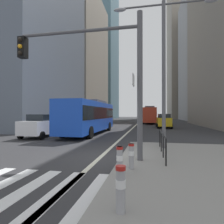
{
  "coord_description": "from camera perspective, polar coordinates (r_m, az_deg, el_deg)",
  "views": [
    {
      "loc": [
        2.21,
        -8.58,
        2.03
      ],
      "look_at": [
        -6.24,
        34.87,
        2.34
      ],
      "focal_mm": 30.56,
      "sensor_mm": 36.0,
      "label": 1
    }
  ],
  "objects": [
    {
      "name": "ground_plane",
      "position": [
        28.74,
        6.59,
        -4.45
      ],
      "size": [
        160.0,
        160.0,
        0.0
      ],
      "primitive_type": "plane",
      "color": "#303033"
    },
    {
      "name": "crosswalk_stripes",
      "position": [
        5.95,
        -24.05,
        -20.29
      ],
      "size": [
        5.85,
        3.2,
        0.01
      ],
      "color": "silver",
      "rests_on": "ground"
    },
    {
      "name": "lane_centre_line",
      "position": [
        38.7,
        7.73,
        -3.39
      ],
      "size": [
        0.2,
        80.0,
        0.01
      ],
      "primitive_type": "cube",
      "color": "beige",
      "rests_on": "ground"
    },
    {
      "name": "office_tower_left_near",
      "position": [
        35.05,
        -25.05,
        27.92
      ],
      "size": [
        12.78,
        17.67,
        37.28
      ],
      "primitive_type": "cube",
      "color": "slate",
      "rests_on": "ground"
    },
    {
      "name": "office_tower_left_mid",
      "position": [
        52.64,
        -10.03,
        15.32
      ],
      "size": [
        11.38,
        21.09,
        32.56
      ],
      "primitive_type": "cube",
      "color": "gray",
      "rests_on": "ground"
    },
    {
      "name": "office_tower_left_far",
      "position": [
        78.65,
        -3.04,
        17.15
      ],
      "size": [
        10.75,
        18.03,
        51.48
      ],
      "primitive_type": "cube",
      "color": "slate",
      "rests_on": "ground"
    },
    {
      "name": "office_tower_right_mid",
      "position": [
        61.2,
        25.48,
        15.02
      ],
      "size": [
        10.06,
        21.75,
        36.52
      ],
      "primitive_type": "cube",
      "color": "#9E9EA3",
      "rests_on": "ground"
    },
    {
      "name": "office_tower_right_far",
      "position": [
        85.93,
        21.34,
        16.82
      ],
      "size": [
        13.56,
        19.94,
        54.84
      ],
      "primitive_type": "cube",
      "color": "gray",
      "rests_on": "ground"
    },
    {
      "name": "city_bus_blue_oncoming",
      "position": [
        19.11,
        -6.66,
        -0.98
      ],
      "size": [
        2.76,
        11.07,
        3.4
      ],
      "color": "blue",
      "rests_on": "ground"
    },
    {
      "name": "sedan_white_oncoming",
      "position": [
        17.4,
        -20.39,
        -3.8
      ],
      "size": [
        2.14,
        4.35,
        1.94
      ],
      "color": "silver",
      "rests_on": "ground"
    },
    {
      "name": "city_bus_red_receding",
      "position": [
        39.8,
        11.33,
        -0.67
      ],
      "size": [
        2.89,
        11.31,
        3.4
      ],
      "color": "red",
      "rests_on": "ground"
    },
    {
      "name": "car_oncoming_mid",
      "position": [
        34.79,
        -3.3,
        -2.11
      ],
      "size": [
        2.13,
        4.41,
        1.94
      ],
      "color": "maroon",
      "rests_on": "ground"
    },
    {
      "name": "car_receding_near",
      "position": [
        28.58,
        15.47,
        -2.47
      ],
      "size": [
        2.15,
        4.09,
        1.94
      ],
      "color": "#232838",
      "rests_on": "ground"
    },
    {
      "name": "car_receding_far",
      "position": [
        27.59,
        15.22,
        -2.54
      ],
      "size": [
        2.08,
        4.43,
        1.94
      ],
      "color": "gold",
      "rests_on": "ground"
    },
    {
      "name": "traffic_signal_gantry",
      "position": [
        8.27,
        -4.82,
        13.96
      ],
      "size": [
        5.57,
        0.65,
        6.0
      ],
      "color": "#515156",
      "rests_on": "median_island"
    },
    {
      "name": "street_lamp_post",
      "position": [
        11.15,
        15.22,
        16.58
      ],
      "size": [
        5.5,
        0.32,
        8.0
      ],
      "color": "#56565B",
      "rests_on": "median_island"
    },
    {
      "name": "bollard_front",
      "position": [
        3.88,
        2.61,
        -21.4
      ],
      "size": [
        0.2,
        0.2,
        0.89
      ],
      "color": "#99999E",
      "rests_on": "median_island"
    },
    {
      "name": "bollard_left",
      "position": [
        5.84,
        2.3,
        -14.14
      ],
      "size": [
        0.2,
        0.2,
        0.89
      ],
      "color": "#99999E",
      "rests_on": "median_island"
    },
    {
      "name": "bollard_right",
      "position": [
        6.63,
        5.78,
        -12.63
      ],
      "size": [
        0.2,
        0.2,
        0.86
      ],
      "color": "#99999E",
      "rests_on": "median_island"
    },
    {
      "name": "pedestrian_railing",
      "position": [
        9.11,
        14.79,
        -7.73
      ],
      "size": [
        0.06,
        4.01,
        0.98
      ],
      "color": "black",
      "rests_on": "median_island"
    }
  ]
}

